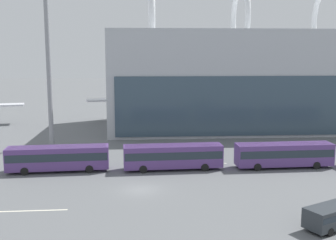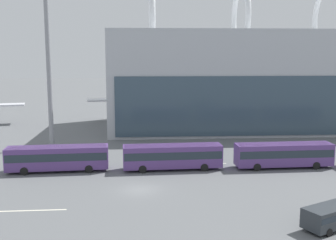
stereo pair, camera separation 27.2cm
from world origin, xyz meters
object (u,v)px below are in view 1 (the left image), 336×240
shuttle_bus_0 (58,157)px  shuttle_bus_2 (284,153)px  airliner_at_gate_far (173,93)px  shuttle_bus_1 (173,155)px  service_van_foreground (333,215)px  floodlight_mast (47,19)px

shuttle_bus_0 → shuttle_bus_2: same height
shuttle_bus_0 → airliner_at_gate_far: bearing=63.6°
airliner_at_gate_far → shuttle_bus_2: size_ratio=3.09×
airliner_at_gate_far → shuttle_bus_1: 44.12m
shuttle_bus_2 → service_van_foreground: 19.69m
shuttle_bus_0 → shuttle_bus_1: bearing=-4.1°
shuttle_bus_1 → shuttle_bus_2: size_ratio=1.00×
shuttle_bus_0 → floodlight_mast: size_ratio=0.40×
shuttle_bus_0 → service_van_foreground: size_ratio=2.24×
shuttle_bus_2 → service_van_foreground: (-2.40, -19.53, -0.69)m
shuttle_bus_0 → service_van_foreground: shuttle_bus_0 is taller
shuttle_bus_0 → service_van_foreground: (27.01, -19.59, -0.69)m
shuttle_bus_2 → floodlight_mast: floodlight_mast is taller
shuttle_bus_1 → shuttle_bus_2: (14.71, 0.01, 0.00)m
airliner_at_gate_far → service_van_foreground: size_ratio=6.89×
shuttle_bus_2 → floodlight_mast: (-33.18, 14.50, 18.24)m
airliner_at_gate_far → service_van_foreground: (8.82, -63.31, -4.64)m
airliner_at_gate_far → shuttle_bus_2: airliner_at_gate_far is taller
shuttle_bus_1 → service_van_foreground: 23.08m
shuttle_bus_2 → shuttle_bus_0: bearing=177.8°
shuttle_bus_1 → service_van_foreground: size_ratio=2.23×
service_van_foreground → floodlight_mast: 49.63m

